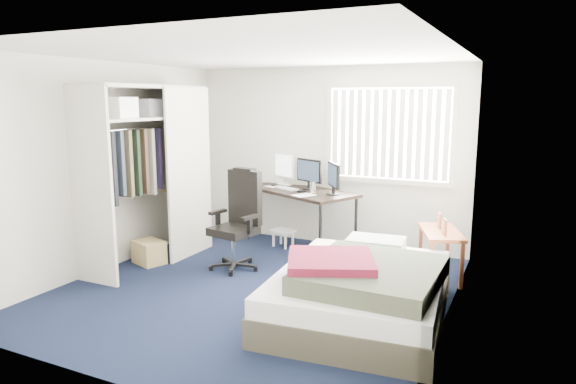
% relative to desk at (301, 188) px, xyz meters
% --- Properties ---
extents(ground, '(4.20, 4.20, 0.00)m').
position_rel_desk_xyz_m(ground, '(0.24, -1.75, -0.83)').
color(ground, black).
rests_on(ground, ground).
extents(room_shell, '(4.20, 4.20, 4.20)m').
position_rel_desk_xyz_m(room_shell, '(0.24, -1.75, 0.68)').
color(room_shell, silver).
rests_on(room_shell, ground).
extents(window_assembly, '(1.72, 0.09, 1.32)m').
position_rel_desk_xyz_m(window_assembly, '(1.14, 0.29, 0.77)').
color(window_assembly, white).
rests_on(window_assembly, ground).
extents(closet, '(0.64, 1.84, 2.22)m').
position_rel_desk_xyz_m(closet, '(-1.43, -1.48, 0.52)').
color(closet, beige).
rests_on(closet, ground).
extents(desk, '(1.82, 1.38, 1.27)m').
position_rel_desk_xyz_m(desk, '(0.00, 0.00, 0.00)').
color(desk, black).
rests_on(desk, ground).
extents(office_chair, '(0.66, 0.66, 1.22)m').
position_rel_desk_xyz_m(office_chair, '(-0.32, -1.16, -0.37)').
color(office_chair, black).
rests_on(office_chair, ground).
extents(footstool, '(0.35, 0.31, 0.24)m').
position_rel_desk_xyz_m(footstool, '(-0.21, -0.13, -0.65)').
color(footstool, white).
rests_on(footstool, ground).
extents(nightstand, '(0.66, 0.91, 0.74)m').
position_rel_desk_xyz_m(nightstand, '(1.99, -0.48, -0.34)').
color(nightstand, brown).
rests_on(nightstand, ground).
extents(bed, '(1.71, 2.17, 0.67)m').
position_rel_desk_xyz_m(bed, '(1.50, -1.96, -0.55)').
color(bed, '#3B372B').
rests_on(bed, ground).
extents(pine_box, '(0.46, 0.41, 0.29)m').
position_rel_desk_xyz_m(pine_box, '(-1.41, -1.54, -0.69)').
color(pine_box, tan).
rests_on(pine_box, ground).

